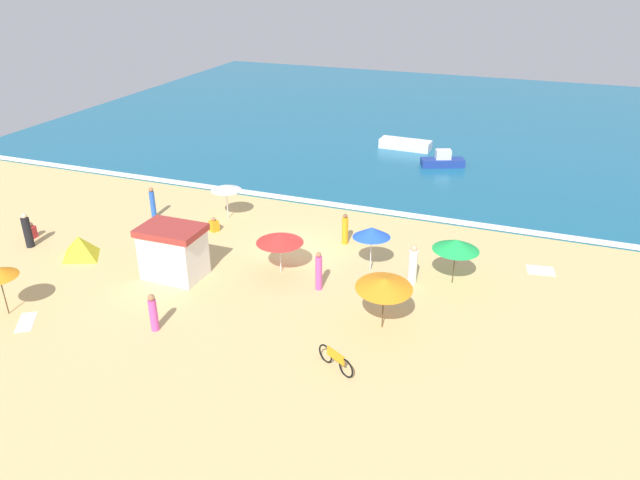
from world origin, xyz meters
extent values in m
plane|color=#D8B775|center=(0.00, 0.00, 0.00)|extent=(60.00, 60.00, 0.00)
cube|color=#196084|center=(0.00, 28.00, 0.05)|extent=(60.00, 44.00, 0.10)
cube|color=white|center=(0.00, 6.30, 0.10)|extent=(57.00, 0.70, 0.01)
cube|color=white|center=(-4.37, -4.10, 1.07)|extent=(2.64, 1.90, 2.14)
cube|color=#A5332D|center=(-4.37, -4.10, 2.29)|extent=(2.80, 1.97, 0.30)
cylinder|color=silver|center=(-5.29, 2.58, 0.96)|extent=(0.05, 0.05, 1.92)
cone|color=white|center=(-5.29, 2.58, 1.82)|extent=(2.35, 2.35, 0.30)
cylinder|color=silver|center=(3.81, -0.47, 1.07)|extent=(0.05, 0.05, 2.13)
cone|color=blue|center=(3.81, -0.47, 1.95)|extent=(2.38, 2.39, 0.55)
cylinder|color=#4C3823|center=(7.59, -0.31, 1.05)|extent=(0.05, 0.05, 2.09)
cone|color=green|center=(7.59, -0.31, 1.89)|extent=(2.91, 2.91, 0.53)
cylinder|color=#4C3823|center=(-9.03, -9.25, 1.05)|extent=(0.05, 0.05, 2.10)
cylinder|color=silver|center=(-0.02, -2.08, 0.95)|extent=(0.05, 0.05, 1.91)
cone|color=red|center=(-0.02, -2.08, 1.74)|extent=(2.69, 2.69, 0.45)
cylinder|color=#4C3823|center=(5.57, -4.83, 1.08)|extent=(0.05, 0.05, 2.16)
cone|color=orange|center=(5.57, -4.83, 1.99)|extent=(2.99, 3.00, 0.60)
pyramid|color=yellow|center=(-9.75, -4.06, 0.54)|extent=(2.15, 1.93, 1.08)
torus|color=black|center=(5.19, -8.22, 0.33)|extent=(0.66, 0.41, 0.72)
torus|color=black|center=(4.23, -7.67, 0.33)|extent=(0.66, 0.41, 0.72)
cube|color=orange|center=(4.71, -7.94, 0.55)|extent=(0.79, 0.49, 0.36)
cylinder|color=#D84CA5|center=(2.18, -2.93, 0.79)|extent=(0.30, 0.30, 1.59)
sphere|color=#9E6B47|center=(2.18, -2.93, 1.69)|extent=(0.23, 0.23, 0.23)
cylinder|color=white|center=(5.89, -0.99, 0.81)|extent=(0.53, 0.53, 1.62)
sphere|color=#DBA884|center=(5.89, -0.99, 1.74)|extent=(0.27, 0.27, 0.27)
cylinder|color=#D84CA5|center=(-2.71, -8.13, 0.67)|extent=(0.39, 0.39, 1.34)
sphere|color=#9E6B47|center=(-2.71, -8.13, 1.46)|extent=(0.28, 0.28, 0.28)
cylinder|color=black|center=(-12.89, -4.08, 0.78)|extent=(0.54, 0.54, 1.56)
sphere|color=beige|center=(-12.89, -4.08, 1.67)|extent=(0.26, 0.26, 0.26)
cylinder|color=orange|center=(1.81, 1.80, 0.71)|extent=(0.43, 0.43, 1.42)
sphere|color=brown|center=(1.81, 1.80, 1.52)|extent=(0.22, 0.22, 0.22)
cube|color=red|center=(-13.58, -3.22, 0.32)|extent=(0.38, 0.38, 0.63)
sphere|color=brown|center=(-13.58, -3.22, 0.74)|extent=(0.24, 0.24, 0.24)
cylinder|color=blue|center=(-9.21, 1.22, 0.77)|extent=(0.30, 0.30, 1.54)
sphere|color=#9E6B47|center=(-9.21, 1.22, 1.65)|extent=(0.25, 0.25, 0.25)
cube|color=orange|center=(-5.16, 0.81, 0.29)|extent=(0.56, 0.56, 0.58)
sphere|color=#9E6B47|center=(-5.16, 0.81, 0.68)|extent=(0.22, 0.22, 0.22)
cube|color=white|center=(11.26, 2.27, 0.01)|extent=(1.36, 1.13, 0.01)
cube|color=white|center=(-7.87, -9.51, 0.01)|extent=(1.32, 1.56, 0.01)
cube|color=white|center=(0.99, 18.56, 0.44)|extent=(3.83, 1.48, 0.68)
cube|color=navy|center=(4.32, 15.47, 0.36)|extent=(3.08, 2.03, 0.53)
cube|color=silver|center=(4.32, 15.47, 0.95)|extent=(1.17, 0.95, 0.65)
camera|label=1|loc=(10.23, -24.25, 13.35)|focal=33.62mm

